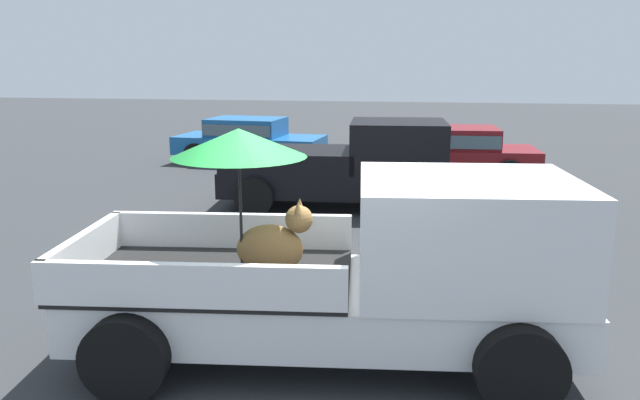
% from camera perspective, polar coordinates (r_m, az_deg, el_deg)
% --- Properties ---
extents(ground_plane, '(80.00, 80.00, 0.00)m').
position_cam_1_polar(ground_plane, '(6.83, 0.46, -13.75)').
color(ground_plane, '#2D3033').
extents(pickup_truck_main, '(5.22, 2.67, 2.37)m').
position_cam_1_polar(pickup_truck_main, '(6.45, 4.45, -5.98)').
color(pickup_truck_main, black).
rests_on(pickup_truck_main, ground).
extents(pickup_truck_red, '(4.91, 2.43, 1.80)m').
position_cam_1_polar(pickup_truck_red, '(13.09, 2.66, 3.11)').
color(pickup_truck_red, black).
rests_on(pickup_truck_red, ground).
extents(parked_sedan_near, '(4.44, 2.27, 1.33)m').
position_cam_1_polar(parked_sedan_near, '(18.85, -6.46, 5.56)').
color(parked_sedan_near, black).
rests_on(parked_sedan_near, ground).
extents(parked_sedan_far, '(4.39, 2.16, 1.33)m').
position_cam_1_polar(parked_sedan_far, '(16.61, 11.84, 4.42)').
color(parked_sedan_far, black).
rests_on(parked_sedan_far, ground).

